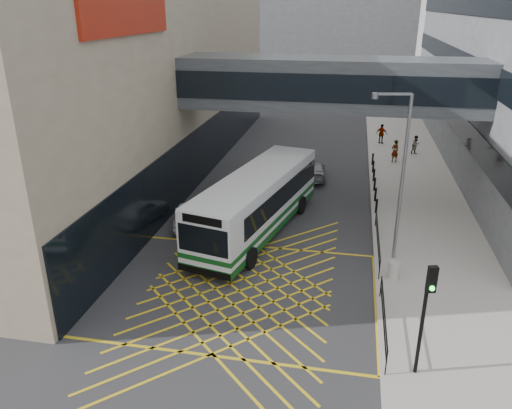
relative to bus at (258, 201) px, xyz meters
The scene contains 18 objects.
ground 6.71m from the bus, 86.80° to the right, with size 120.00×120.00×0.00m, color #333335.
building_whsmith 20.97m from the bus, 151.53° to the left, with size 24.17×42.00×16.00m.
building_far 54.06m from the bus, 91.75° to the left, with size 28.00×16.00×18.00m, color slate.
skybridge 8.62m from the bus, 58.84° to the left, with size 20.00×4.10×3.00m.
pavement 12.80m from the bus, 42.43° to the left, with size 6.00×54.00×0.16m, color #A8A39A.
box_junction 6.71m from the bus, 86.80° to the right, with size 12.00×9.00×0.01m.
bus is the anchor object (origin of this frame).
car_white 4.30m from the bus, behind, with size 1.70×4.15×1.32m, color silver.
car_dark 5.15m from the bus, 79.65° to the left, with size 1.58×4.05×1.27m, color black.
car_silver 10.24m from the bus, 76.84° to the left, with size 1.79×4.23×1.32m, color gray.
traffic_light 13.17m from the bus, 54.82° to the right, with size 0.33×0.51×4.25m.
street_lamp 8.01m from the bus, 16.88° to the right, with size 1.85×0.52×8.14m.
litter_bin 8.43m from the bus, 30.81° to the right, with size 0.49×0.49×0.85m, color #ADA89E.
kerb_railings 8.06m from the bus, 35.62° to the right, with size 0.05×12.54×1.00m.
bollards 10.88m from the bus, 52.31° to the left, with size 0.14×10.14×0.90m.
pedestrian_a 16.85m from the bus, 60.35° to the left, with size 0.71×0.51×1.78m, color gray.
pedestrian_b 20.12m from the bus, 59.46° to the left, with size 0.76×0.44×1.56m, color gray.
pedestrian_c 21.60m from the bus, 69.62° to the left, with size 1.05×0.50×1.77m, color gray.
Camera 1 is at (4.41, -18.74, 11.94)m, focal length 35.00 mm.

